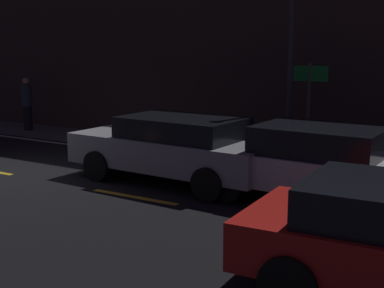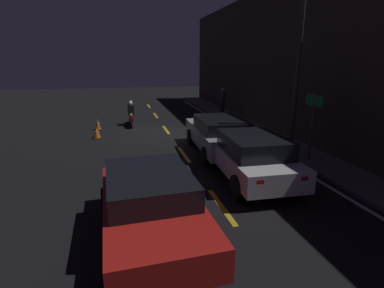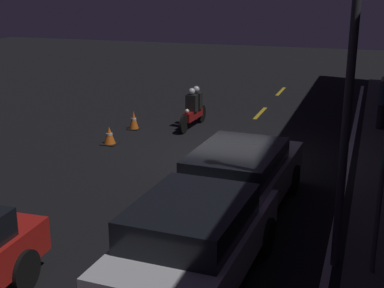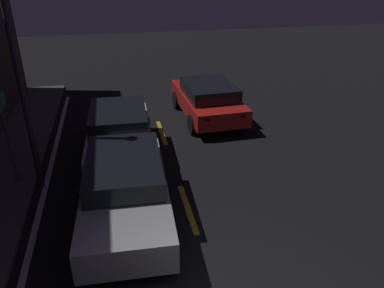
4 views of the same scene
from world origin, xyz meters
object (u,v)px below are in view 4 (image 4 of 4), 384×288
at_px(sedan_white, 119,132).
at_px(street_lamp, 16,65).
at_px(hatchback_silver, 125,187).
at_px(shop_sign, 4,122).
at_px(taxi_red, 208,99).

relative_size(sedan_white, street_lamp, 0.72).
distance_m(sedan_white, street_lamp, 3.50).
bearing_deg(hatchback_silver, sedan_white, -177.21).
relative_size(hatchback_silver, shop_sign, 1.94).
bearing_deg(taxi_red, hatchback_silver, 146.27).
relative_size(hatchback_silver, taxi_red, 1.11).
bearing_deg(hatchback_silver, street_lamp, -126.08).
distance_m(taxi_red, street_lamp, 7.02).
relative_size(hatchback_silver, sedan_white, 1.12).
bearing_deg(taxi_red, street_lamp, 121.71).
bearing_deg(hatchback_silver, taxi_red, 151.14).
distance_m(hatchback_silver, sedan_white, 3.00).
xyz_separation_m(sedan_white, shop_sign, (-1.04, 2.75, 1.01)).
bearing_deg(street_lamp, shop_sign, 68.57).
distance_m(hatchback_silver, street_lamp, 3.69).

